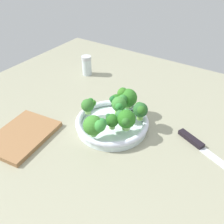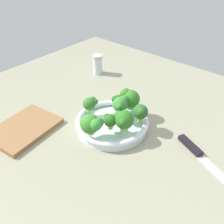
{
  "view_description": "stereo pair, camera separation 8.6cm",
  "coord_description": "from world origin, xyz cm",
  "views": [
    {
      "loc": [
        56.6,
        41.82,
        56.82
      ],
      "look_at": [
        -1.68,
        3.29,
        6.75
      ],
      "focal_mm": 41.36,
      "sensor_mm": 36.0,
      "label": 1
    },
    {
      "loc": [
        51.43,
        48.67,
        56.82
      ],
      "look_at": [
        -1.68,
        3.29,
        6.75
      ],
      "focal_mm": 41.36,
      "sensor_mm": 36.0,
      "label": 2
    }
  ],
  "objects": [
    {
      "name": "ground_plane",
      "position": [
        0.0,
        0.0,
        -1.25
      ],
      "size": [
        130.0,
        130.0,
        2.5
      ],
      "primitive_type": "cube",
      "color": "gray"
    },
    {
      "name": "bowl",
      "position": [
        -1.68,
        3.29,
        1.91
      ],
      "size": [
        25.17,
        25.17,
        3.75
      ],
      "color": "white",
      "rests_on": "ground_plane"
    },
    {
      "name": "broccoli_floret_0",
      "position": [
        2.14,
        5.82,
        6.88
      ],
      "size": [
        4.41,
        4.4,
        5.25
      ],
      "color": "#98D36C",
      "rests_on": "bowl"
    },
    {
      "name": "broccoli_floret_1",
      "position": [
        -8.11,
        0.61,
        6.82
      ],
      "size": [
        4.56,
        4.11,
        5.25
      ],
      "color": "#99C865",
      "rests_on": "bowl"
    },
    {
      "name": "broccoli_floret_2",
      "position": [
        -0.64,
        -5.62,
        6.96
      ],
      "size": [
        5.03,
        4.55,
        5.53
      ],
      "color": "#97CA6C",
      "rests_on": "bowl"
    },
    {
      "name": "broccoli_floret_3",
      "position": [
        -6.95,
        11.08,
        7.61
      ],
      "size": [
        5.2,
        5.08,
        6.32
      ],
      "color": "#77B44C",
      "rests_on": "bowl"
    },
    {
      "name": "broccoli_floret_4",
      "position": [
        -0.11,
        9.63,
        7.68
      ],
      "size": [
        6.38,
        6.89,
        6.85
      ],
      "color": "#9AD171",
      "rests_on": "bowl"
    },
    {
      "name": "broccoli_floret_5",
      "position": [
        8.15,
        3.56,
        7.73
      ],
      "size": [
        6.38,
        7.66,
        6.97
      ],
      "color": "#86CD67",
      "rests_on": "bowl"
    },
    {
      "name": "broccoli_floret_6",
      "position": [
        -5.68,
        3.74,
        7.94
      ],
      "size": [
        6.53,
        5.23,
        6.83
      ],
      "color": "#9EC962",
      "rests_on": "bowl"
    },
    {
      "name": "broccoli_floret_7",
      "position": [
        -10.92,
        3.45,
        7.87
      ],
      "size": [
        6.69,
        7.37,
        7.29
      ],
      "color": "#9CDA6E",
      "rests_on": "bowl"
    },
    {
      "name": "knife",
      "position": [
        -8.45,
        32.83,
        0.55
      ],
      "size": [
        12.86,
        25.33,
        1.5
      ],
      "color": "silver",
      "rests_on": "ground_plane"
    },
    {
      "name": "cutting_board",
      "position": [
        18.93,
        -18.79,
        0.8
      ],
      "size": [
        24.01,
        18.9,
        1.6
      ],
      "primitive_type": "cube",
      "rotation": [
        0.0,
        0.0,
        0.12
      ],
      "color": "olive",
      "rests_on": "ground_plane"
    },
    {
      "name": "pepper_shaker",
      "position": [
        -28.82,
        -28.78,
        4.62
      ],
      "size": [
        4.61,
        4.61,
        9.12
      ],
      "color": "silver",
      "rests_on": "ground_plane"
    }
  ]
}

